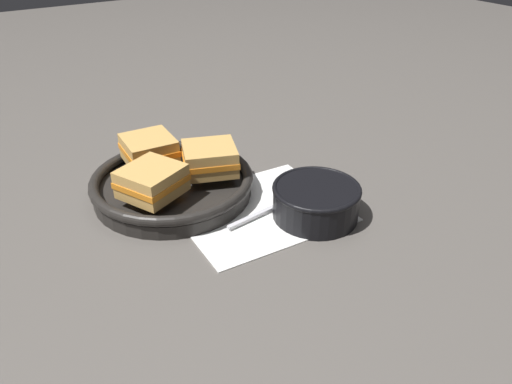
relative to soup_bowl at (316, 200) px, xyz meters
The scene contains 8 objects.
ground_plane 0.12m from the soup_bowl, 136.35° to the left, with size 4.00×4.00×0.00m, color #56514C.
napkin 0.10m from the soup_bowl, 136.60° to the left, with size 0.27×0.23×0.00m.
soup_bowl is the anchor object (origin of this frame).
spoon 0.07m from the soup_bowl, 131.42° to the left, with size 0.14×0.04×0.01m.
skillet 0.25m from the soup_bowl, 131.78° to the left, with size 0.28×0.28×0.04m.
sandwich_near_left 0.20m from the soup_bowl, 122.37° to the left, with size 0.12×0.11×0.05m.
sandwich_near_right 0.32m from the soup_bowl, 125.26° to the left, with size 0.09×0.10×0.05m.
sandwich_far_left 0.27m from the soup_bowl, 146.62° to the left, with size 0.12×0.12×0.05m.
Camera 1 is at (-0.37, -0.61, 0.46)m, focal length 35.00 mm.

